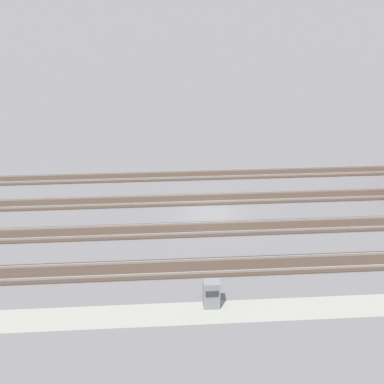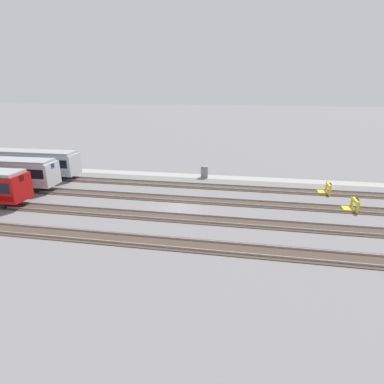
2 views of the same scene
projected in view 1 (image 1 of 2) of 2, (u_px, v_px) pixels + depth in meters
ground_plane at (209, 213)px, 39.83m from camera, size 400.00×400.00×0.00m
service_walkway at (231, 311)px, 28.99m from camera, size 54.00×2.00×0.01m
rail_track_nearest at (221, 267)px, 33.03m from camera, size 90.00×2.23×0.21m
rail_track_near_inner at (213, 229)px, 37.55m from camera, size 90.00×2.24×0.21m
rail_track_middle at (206, 199)px, 42.07m from camera, size 90.00×2.24×0.21m
rail_track_far_inner at (201, 175)px, 46.59m from camera, size 90.00×2.23×0.21m
electrical_cabinet at (212, 294)px, 29.11m from camera, size 0.90×0.73×1.60m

